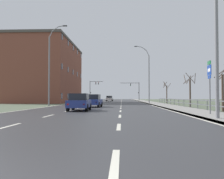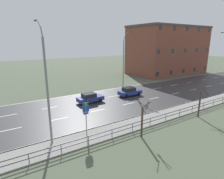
{
  "view_description": "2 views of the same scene",
  "coord_description": "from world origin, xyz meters",
  "px_view_note": "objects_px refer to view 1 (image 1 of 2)",
  "views": [
    {
      "loc": [
        2.47,
        -2.49,
        1.27
      ],
      "look_at": [
        0.18,
        51.7,
        2.96
      ],
      "focal_mm": 37.92,
      "sensor_mm": 36.0,
      "label": 1
    },
    {
      "loc": [
        24.07,
        6.78,
        9.42
      ],
      "look_at": [
        0.0,
        22.03,
        2.0
      ],
      "focal_mm": 29.97,
      "sensor_mm": 36.0,
      "label": 2
    }
  ],
  "objects_px": {
    "car_far_right": "(93,101)",
    "car_mid_centre": "(109,98)",
    "traffic_signal_left": "(93,87)",
    "street_lamp_midground": "(148,75)",
    "traffic_signal_right": "(135,88)",
    "highway_sign": "(210,80)",
    "car_near_left": "(79,102)",
    "brick_building": "(47,73)",
    "street_lamp_foreground": "(214,18)",
    "street_lamp_left_bank": "(50,66)"
  },
  "relations": [
    {
      "from": "car_mid_centre",
      "to": "car_near_left",
      "type": "xyz_separation_m",
      "value": [
        -0.21,
        -47.48,
        0.0
      ]
    },
    {
      "from": "street_lamp_midground",
      "to": "brick_building",
      "type": "bearing_deg",
      "value": 159.05
    },
    {
      "from": "highway_sign",
      "to": "traffic_signal_right",
      "type": "distance_m",
      "value": 59.28
    },
    {
      "from": "car_far_right",
      "to": "street_lamp_left_bank",
      "type": "bearing_deg",
      "value": 155.77
    },
    {
      "from": "traffic_signal_left",
      "to": "street_lamp_midground",
      "type": "bearing_deg",
      "value": -65.39
    },
    {
      "from": "traffic_signal_left",
      "to": "street_lamp_left_bank",
      "type": "bearing_deg",
      "value": -90.67
    },
    {
      "from": "street_lamp_foreground",
      "to": "car_near_left",
      "type": "height_order",
      "value": "street_lamp_foreground"
    },
    {
      "from": "street_lamp_foreground",
      "to": "traffic_signal_left",
      "type": "relative_size",
      "value": 1.74
    },
    {
      "from": "traffic_signal_right",
      "to": "brick_building",
      "type": "distance_m",
      "value": 30.91
    },
    {
      "from": "car_far_right",
      "to": "car_near_left",
      "type": "relative_size",
      "value": 1.01
    },
    {
      "from": "street_lamp_left_bank",
      "to": "car_mid_centre",
      "type": "xyz_separation_m",
      "value": [
        6.26,
        36.66,
        -4.68
      ]
    },
    {
      "from": "car_far_right",
      "to": "car_mid_centre",
      "type": "height_order",
      "value": "same"
    },
    {
      "from": "traffic_signal_right",
      "to": "brick_building",
      "type": "bearing_deg",
      "value": -134.42
    },
    {
      "from": "traffic_signal_left",
      "to": "car_mid_centre",
      "type": "xyz_separation_m",
      "value": [
        5.74,
        -7.41,
        -3.57
      ]
    },
    {
      "from": "street_lamp_foreground",
      "to": "brick_building",
      "type": "bearing_deg",
      "value": 118.83
    },
    {
      "from": "street_lamp_foreground",
      "to": "street_lamp_midground",
      "type": "height_order",
      "value": "street_lamp_foreground"
    },
    {
      "from": "car_far_right",
      "to": "car_mid_centre",
      "type": "xyz_separation_m",
      "value": [
        -0.14,
        39.93,
        0.0
      ]
    },
    {
      "from": "street_lamp_foreground",
      "to": "car_mid_centre",
      "type": "height_order",
      "value": "street_lamp_foreground"
    },
    {
      "from": "brick_building",
      "to": "car_near_left",
      "type": "bearing_deg",
      "value": -67.3
    },
    {
      "from": "street_lamp_left_bank",
      "to": "street_lamp_midground",
      "type": "bearing_deg",
      "value": 40.75
    },
    {
      "from": "traffic_signal_left",
      "to": "brick_building",
      "type": "distance_m",
      "value": 24.22
    },
    {
      "from": "highway_sign",
      "to": "car_near_left",
      "type": "distance_m",
      "value": 11.16
    },
    {
      "from": "street_lamp_foreground",
      "to": "highway_sign",
      "type": "height_order",
      "value": "street_lamp_foreground"
    },
    {
      "from": "highway_sign",
      "to": "traffic_signal_right",
      "type": "height_order",
      "value": "traffic_signal_right"
    },
    {
      "from": "car_mid_centre",
      "to": "brick_building",
      "type": "relative_size",
      "value": 0.18
    },
    {
      "from": "street_lamp_left_bank",
      "to": "traffic_signal_right",
      "type": "xyz_separation_m",
      "value": [
        14.16,
        43.29,
        -1.49
      ]
    },
    {
      "from": "street_lamp_foreground",
      "to": "street_lamp_midground",
      "type": "relative_size",
      "value": 1.03
    },
    {
      "from": "car_near_left",
      "to": "brick_building",
      "type": "distance_m",
      "value": 35.33
    },
    {
      "from": "car_mid_centre",
      "to": "traffic_signal_left",
      "type": "bearing_deg",
      "value": 130.3
    },
    {
      "from": "traffic_signal_right",
      "to": "car_far_right",
      "type": "relative_size",
      "value": 1.45
    },
    {
      "from": "traffic_signal_left",
      "to": "brick_building",
      "type": "xyz_separation_m",
      "value": [
        -7.9,
        -22.77,
        2.43
      ]
    },
    {
      "from": "car_mid_centre",
      "to": "brick_building",
      "type": "xyz_separation_m",
      "value": [
        -13.64,
        -15.36,
        6.0
      ]
    },
    {
      "from": "street_lamp_foreground",
      "to": "street_lamp_midground",
      "type": "bearing_deg",
      "value": 90.11
    },
    {
      "from": "car_near_left",
      "to": "traffic_signal_right",
      "type": "bearing_deg",
      "value": 79.84
    },
    {
      "from": "traffic_signal_left",
      "to": "brick_building",
      "type": "relative_size",
      "value": 0.28
    },
    {
      "from": "traffic_signal_left",
      "to": "traffic_signal_right",
      "type": "bearing_deg",
      "value": -3.29
    },
    {
      "from": "highway_sign",
      "to": "car_mid_centre",
      "type": "distance_m",
      "value": 53.49
    },
    {
      "from": "car_mid_centre",
      "to": "car_near_left",
      "type": "bearing_deg",
      "value": -87.69
    },
    {
      "from": "traffic_signal_right",
      "to": "car_near_left",
      "type": "xyz_separation_m",
      "value": [
        -8.11,
        -54.11,
        -3.19
      ]
    },
    {
      "from": "car_mid_centre",
      "to": "car_far_right",
      "type": "bearing_deg",
      "value": -87.24
    },
    {
      "from": "highway_sign",
      "to": "brick_building",
      "type": "height_order",
      "value": "brick_building"
    },
    {
      "from": "street_lamp_midground",
      "to": "highway_sign",
      "type": "distance_m",
      "value": 28.9
    },
    {
      "from": "street_lamp_left_bank",
      "to": "car_near_left",
      "type": "bearing_deg",
      "value": -60.77
    },
    {
      "from": "car_mid_centre",
      "to": "highway_sign",
      "type": "bearing_deg",
      "value": -77.12
    },
    {
      "from": "highway_sign",
      "to": "street_lamp_midground",
      "type": "bearing_deg",
      "value": 91.97
    },
    {
      "from": "traffic_signal_left",
      "to": "car_mid_centre",
      "type": "height_order",
      "value": "traffic_signal_left"
    },
    {
      "from": "street_lamp_left_bank",
      "to": "car_far_right",
      "type": "relative_size",
      "value": 2.68
    },
    {
      "from": "street_lamp_left_bank",
      "to": "brick_building",
      "type": "bearing_deg",
      "value": 109.12
    },
    {
      "from": "car_far_right",
      "to": "car_near_left",
      "type": "height_order",
      "value": "same"
    },
    {
      "from": "highway_sign",
      "to": "traffic_signal_left",
      "type": "distance_m",
      "value": 61.97
    }
  ]
}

